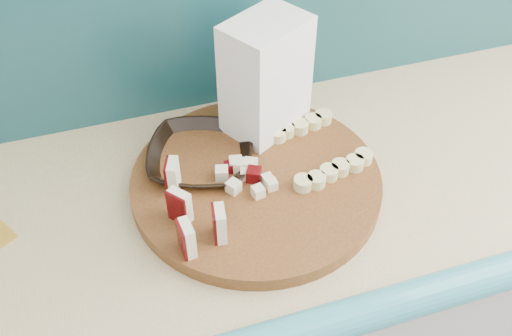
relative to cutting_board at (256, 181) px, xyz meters
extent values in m
cube|color=#D3B67B|center=(-0.23, -0.01, -0.03)|extent=(2.20, 0.60, 0.03)
cube|color=teal|center=(-0.23, 0.28, 0.24)|extent=(2.20, 0.02, 0.50)
cylinder|color=#4C2410|center=(0.00, 0.00, 0.00)|extent=(0.55, 0.55, 0.03)
cube|color=beige|center=(-0.15, -0.13, 0.05)|extent=(0.02, 0.04, 0.06)
cube|color=#470508|center=(-0.16, -0.13, 0.05)|extent=(0.01, 0.04, 0.06)
cube|color=beige|center=(-0.15, -0.06, 0.05)|extent=(0.02, 0.04, 0.06)
cube|color=#470508|center=(-0.16, -0.06, 0.05)|extent=(0.01, 0.04, 0.06)
cube|color=beige|center=(-0.15, 0.01, 0.05)|extent=(0.02, 0.04, 0.06)
cube|color=#470508|center=(-0.16, 0.01, 0.05)|extent=(0.01, 0.04, 0.06)
cube|color=beige|center=(-0.10, -0.12, 0.05)|extent=(0.02, 0.04, 0.06)
cube|color=#470508|center=(-0.11, -0.12, 0.05)|extent=(0.01, 0.04, 0.06)
cube|color=beige|center=(-0.02, 0.00, 0.03)|extent=(0.02, 0.02, 0.02)
cube|color=beige|center=(-0.01, 0.01, 0.03)|extent=(0.02, 0.02, 0.02)
cube|color=#470508|center=(-0.02, 0.02, 0.03)|extent=(0.02, 0.02, 0.02)
cube|color=beige|center=(-0.03, 0.01, 0.03)|extent=(0.02, 0.02, 0.02)
cube|color=beige|center=(-0.04, 0.01, 0.03)|extent=(0.02, 0.02, 0.02)
cube|color=beige|center=(-0.06, 0.00, 0.03)|extent=(0.02, 0.02, 0.02)
cube|color=beige|center=(-0.04, -0.01, 0.03)|extent=(0.02, 0.02, 0.02)
cube|color=beige|center=(-0.04, -0.03, 0.03)|extent=(0.02, 0.02, 0.02)
cube|color=#470508|center=(-0.02, -0.04, 0.03)|extent=(0.02, 0.02, 0.02)
cube|color=beige|center=(-0.02, -0.02, 0.03)|extent=(0.02, 0.02, 0.02)
cube|color=beige|center=(0.00, -0.01, 0.03)|extent=(0.02, 0.02, 0.02)
cylinder|color=#DACD85|center=(0.07, -0.05, 0.02)|extent=(0.03, 0.03, 0.02)
cylinder|color=#DACD85|center=(0.10, -0.05, 0.02)|extent=(0.03, 0.03, 0.02)
cylinder|color=#DACD85|center=(0.12, -0.04, 0.02)|extent=(0.03, 0.03, 0.02)
cylinder|color=#DACD85|center=(0.15, -0.04, 0.02)|extent=(0.03, 0.03, 0.02)
cylinder|color=#DACD85|center=(0.18, -0.03, 0.02)|extent=(0.03, 0.03, 0.02)
cylinder|color=#DACD85|center=(0.21, -0.02, 0.02)|extent=(0.03, 0.03, 0.02)
cylinder|color=#DACD85|center=(0.04, 0.08, 0.02)|extent=(0.03, 0.03, 0.02)
cylinder|color=#DACD85|center=(0.07, 0.09, 0.02)|extent=(0.03, 0.03, 0.02)
cylinder|color=#DACD85|center=(0.09, 0.09, 0.02)|extent=(0.03, 0.03, 0.02)
cylinder|color=#DACD85|center=(0.12, 0.10, 0.02)|extent=(0.03, 0.03, 0.02)
cylinder|color=#DACD85|center=(0.15, 0.10, 0.02)|extent=(0.03, 0.03, 0.02)
cylinder|color=#DACD85|center=(0.17, 0.11, 0.02)|extent=(0.03, 0.03, 0.02)
imported|color=black|center=(-0.08, 0.08, 0.01)|extent=(0.26, 0.26, 0.05)
cube|color=white|center=(0.06, 0.14, 0.11)|extent=(0.18, 0.17, 0.26)
camera|label=1|loc=(-0.22, -0.70, 0.75)|focal=40.00mm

